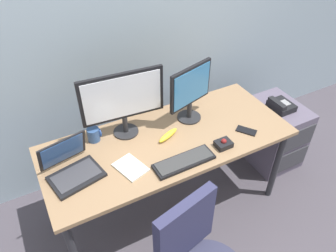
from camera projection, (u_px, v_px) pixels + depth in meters
The scene contains 14 objects.
ground_plane at pixel (168, 204), 2.78m from camera, with size 8.00×8.00×0.00m, color #48434B.
back_wall at pixel (121, 12), 2.38m from camera, with size 6.00×0.10×2.80m, color #97AAB7.
desk at pixel (168, 147), 2.36m from camera, with size 1.76×0.74×0.73m.
file_cabinet at pixel (273, 133), 3.04m from camera, with size 0.42×0.53×0.59m.
desk_phone at pixel (281, 105), 2.81m from camera, with size 0.17×0.20×0.09m.
monitor_main at pixel (123, 100), 2.19m from camera, with size 0.58×0.18×0.48m.
monitor_side at pixel (191, 90), 2.35m from camera, with size 0.38×0.18×0.44m.
keyboard at pixel (184, 161), 2.12m from camera, with size 0.41×0.14×0.03m.
laptop at pixel (71, 167), 2.03m from camera, with size 0.36×0.34×0.23m.
trackball_mouse at pixel (223, 144), 2.24m from camera, with size 0.11×0.09×0.07m.
coffee_mug at pixel (94, 134), 2.28m from camera, with size 0.10×0.09×0.10m.
paper_notepad at pixel (131, 167), 2.09m from camera, with size 0.15×0.21×0.01m, color white.
cell_phone at pixel (246, 131), 2.38m from camera, with size 0.07×0.14×0.01m, color black.
banana at pixel (168, 135), 2.32m from camera, with size 0.19×0.04×0.04m, color yellow.
Camera 1 is at (-0.81, -1.53, 2.27)m, focal length 35.19 mm.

